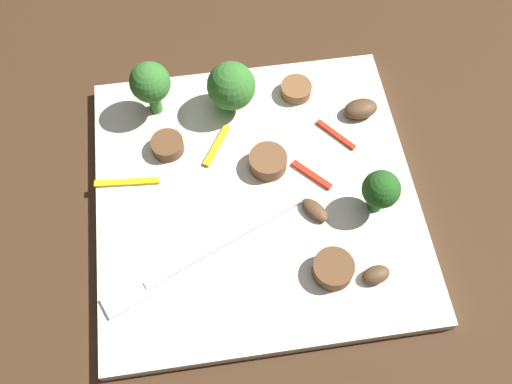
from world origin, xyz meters
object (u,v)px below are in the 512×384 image
sausage_slice_2 (296,90)px  pepper_strip_0 (336,135)px  mushroom_2 (376,275)px  pepper_strip_1 (217,146)px  plate (256,195)px  sausage_slice_0 (333,269)px  sausage_slice_3 (268,162)px  broccoli_floret_2 (381,190)px  sausage_slice_1 (168,145)px  mushroom_1 (361,109)px  broccoli_floret_1 (150,84)px  pepper_strip_2 (127,182)px  fork (191,261)px  broccoli_floret_0 (231,86)px  pepper_strip_3 (312,175)px  mushroom_0 (315,210)px

sausage_slice_2 → pepper_strip_0: 0.06m
mushroom_2 → pepper_strip_1: (0.11, -0.14, -0.00)m
plate → mushroom_2: size_ratio=11.94×
sausage_slice_0 → sausage_slice_3: 0.11m
broccoli_floret_2 → sausage_slice_1: broccoli_floret_2 is taller
plate → mushroom_1: (-0.11, -0.07, 0.01)m
broccoli_floret_1 → pepper_strip_2: 0.09m
fork → sausage_slice_2: 0.19m
plate → broccoli_floret_0: bearing=-84.6°
sausage_slice_1 → sausage_slice_3: (-0.09, 0.03, 0.00)m
mushroom_1 → pepper_strip_3: 0.08m
broccoli_floret_2 → pepper_strip_0: size_ratio=1.08×
sausage_slice_2 → mushroom_0: (0.01, 0.13, -0.00)m
mushroom_0 → pepper_strip_0: size_ratio=0.63×
plate → pepper_strip_1: size_ratio=6.03×
fork → broccoli_floret_0: 0.16m
sausage_slice_0 → broccoli_floret_0: bearing=-71.3°
broccoli_floret_2 → mushroom_0: bearing=-2.3°
sausage_slice_2 → broccoli_floret_2: bearing=109.2°
sausage_slice_0 → pepper_strip_3: sausage_slice_0 is taller
mushroom_1 → mushroom_2: mushroom_1 is taller
pepper_strip_3 → plate: bearing=9.9°
sausage_slice_3 → pepper_strip_1: size_ratio=0.73×
broccoli_floret_0 → broccoli_floret_2: bearing=131.3°
fork → mushroom_1: mushroom_1 is taller
fork → sausage_slice_3: (-0.08, -0.08, 0.01)m
sausage_slice_2 → sausage_slice_1: bearing=20.0°
fork → pepper_strip_0: (-0.14, -0.10, -0.00)m
broccoli_floret_1 → pepper_strip_0: (-0.16, 0.05, -0.04)m
mushroom_1 → pepper_strip_0: bearing=38.0°
broccoli_floret_2 → sausage_slice_0: size_ratio=1.42×
sausage_slice_1 → sausage_slice_2: bearing=-160.0°
broccoli_floret_2 → mushroom_2: size_ratio=2.03×
mushroom_2 → pepper_strip_2: size_ratio=0.41×
broccoli_floret_1 → pepper_strip_3: (-0.13, 0.09, -0.04)m
mushroom_1 → mushroom_2: (0.02, 0.16, -0.00)m
sausage_slice_3 → pepper_strip_3: sausage_slice_3 is taller
sausage_slice_1 → pepper_strip_0: sausage_slice_1 is taller
broccoli_floret_0 → broccoli_floret_1: broccoli_floret_1 is taller
broccoli_floret_0 → mushroom_0: 0.13m
sausage_slice_2 → broccoli_floret_1: bearing=-0.1°
fork → mushroom_0: 0.11m
fork → broccoli_floret_2: 0.16m
sausage_slice_3 → plate: bearing=60.0°
sausage_slice_2 → pepper_strip_1: (0.08, 0.05, -0.00)m
pepper_strip_1 → mushroom_0: bearing=133.9°
fork → sausage_slice_0: size_ratio=5.18×
pepper_strip_3 → broccoli_floret_1: bearing=-35.2°
sausage_slice_1 → pepper_strip_2: sausage_slice_1 is taller
broccoli_floret_2 → pepper_strip_2: (0.21, -0.05, -0.03)m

